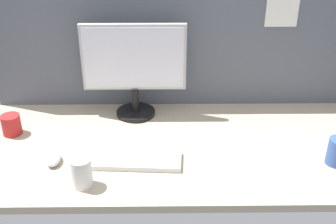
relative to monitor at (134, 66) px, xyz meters
The scene contains 7 objects.
ground_plane 42.66cm from the monitor, 47.31° to the right, with size 180.00×80.00×3.00cm, color tan.
cubicle_wall_back 27.81cm from the monitor, 27.97° to the left, with size 180.00×5.50×65.76cm.
monitor is the anchor object (origin of this frame).
keyboard 45.75cm from the monitor, 88.34° to the right, with size 37.00×13.00×2.00cm, color silver.
mouse 54.10cm from the monitor, 126.28° to the right, with size 5.60×9.60×3.40cm, color silver.
mug_ceramic_white 58.92cm from the monitor, 106.17° to the right, with size 7.35×7.35×10.98cm.
mug_red_plastic 58.21cm from the monitor, 161.09° to the right, with size 8.06×8.06×8.77cm.
Camera 1 is at (-10.07, -143.82, 89.97)cm, focal length 43.52 mm.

